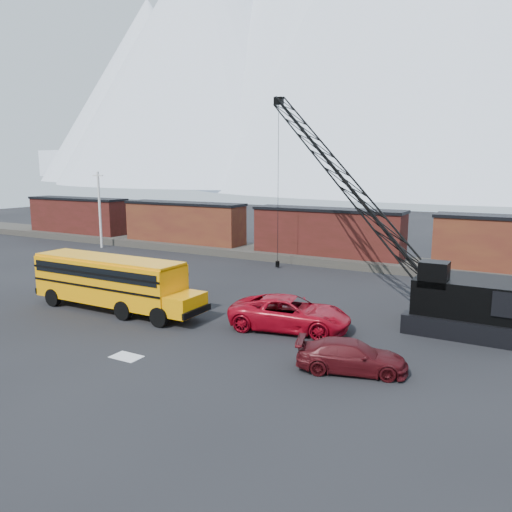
{
  "coord_description": "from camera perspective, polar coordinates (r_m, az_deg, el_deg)",
  "views": [
    {
      "loc": [
        16.07,
        -19.8,
        8.47
      ],
      "look_at": [
        1.11,
        6.91,
        3.0
      ],
      "focal_mm": 35.0,
      "sensor_mm": 36.0,
      "label": 1
    }
  ],
  "objects": [
    {
      "name": "utility_pole",
      "position": [
        55.26,
        -17.43,
        5.18
      ],
      "size": [
        1.4,
        0.24,
        8.0
      ],
      "color": "silver",
      "rests_on": "ground"
    },
    {
      "name": "boxcar_west_far",
      "position": [
        63.96,
        -19.71,
        4.42
      ],
      "size": [
        13.7,
        3.1,
        4.17
      ],
      "color": "#4C1715",
      "rests_on": "gravel_berm"
    },
    {
      "name": "crawler_crane",
      "position": [
        34.29,
        9.54,
        9.19
      ],
      "size": [
        19.17,
        12.5,
        14.21
      ],
      "color": "black",
      "rests_on": "ground"
    },
    {
      "name": "ground",
      "position": [
        26.87,
        -9.4,
        -8.38
      ],
      "size": [
        160.0,
        160.0,
        0.0
      ],
      "primitive_type": "plane",
      "color": "black",
      "rests_on": "ground"
    },
    {
      "name": "boxcar_mid",
      "position": [
        45.15,
        8.17,
        2.76
      ],
      "size": [
        13.7,
        3.1,
        4.17
      ],
      "color": "#4C1715",
      "rests_on": "gravel_berm"
    },
    {
      "name": "school_bus",
      "position": [
        30.85,
        -16.04,
        -2.77
      ],
      "size": [
        11.65,
        2.65,
        3.19
      ],
      "color": "#F69805",
      "rests_on": "ground"
    },
    {
      "name": "red_pickup",
      "position": [
        26.48,
        3.91,
        -6.54
      ],
      "size": [
        6.79,
        4.07,
        1.77
      ],
      "primitive_type": "imported",
      "rotation": [
        0.0,
        0.0,
        1.76
      ],
      "color": "#A30718",
      "rests_on": "ground"
    },
    {
      "name": "snow_patch",
      "position": [
        23.74,
        -14.57,
        -11.08
      ],
      "size": [
        1.4,
        0.9,
        0.02
      ],
      "primitive_type": "cube",
      "color": "silver",
      "rests_on": "ground"
    },
    {
      "name": "gravel_berm",
      "position": [
        45.52,
        8.09,
        -0.25
      ],
      "size": [
        120.0,
        5.0,
        0.7
      ],
      "primitive_type": "cube",
      "color": "#433F37",
      "rests_on": "ground"
    },
    {
      "name": "maroon_suv",
      "position": [
        21.66,
        10.87,
        -11.17
      ],
      "size": [
        4.96,
        3.13,
        1.34
      ],
      "primitive_type": "imported",
      "rotation": [
        0.0,
        0.0,
        1.86
      ],
      "color": "#450C10",
      "rests_on": "ground"
    },
    {
      "name": "boxcar_west_near",
      "position": [
        53.0,
        -8.21,
        3.84
      ],
      "size": [
        13.7,
        3.1,
        4.17
      ],
      "color": "#4E1C16",
      "rests_on": "gravel_berm"
    }
  ]
}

